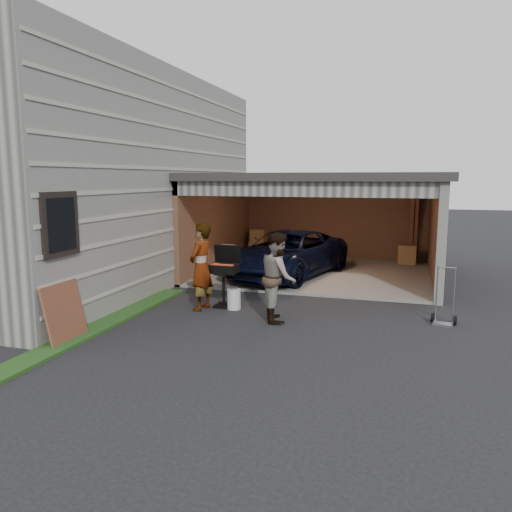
% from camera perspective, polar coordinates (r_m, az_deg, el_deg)
% --- Properties ---
extents(ground, '(80.00, 80.00, 0.00)m').
position_cam_1_polar(ground, '(8.95, -4.73, -9.18)').
color(ground, black).
rests_on(ground, ground).
extents(house, '(7.00, 11.00, 5.50)m').
position_cam_1_polar(house, '(15.02, -20.89, 8.23)').
color(house, '#474744').
rests_on(house, ground).
extents(groundcover_strip, '(0.50, 8.00, 0.06)m').
position_cam_1_polar(groundcover_strip, '(9.19, -20.46, -9.05)').
color(groundcover_strip, '#193814').
rests_on(groundcover_strip, ground).
extents(garage, '(6.80, 6.30, 2.90)m').
position_cam_1_polar(garage, '(14.92, 7.66, 5.34)').
color(garage, '#605E59').
rests_on(garage, ground).
extents(minivan, '(3.12, 4.90, 1.26)m').
position_cam_1_polar(minivan, '(13.94, 3.57, 0.03)').
color(minivan, black).
rests_on(minivan, ground).
extents(woman, '(0.52, 0.72, 1.85)m').
position_cam_1_polar(woman, '(10.57, -6.29, -1.24)').
color(woman, silver).
rests_on(woman, ground).
extents(man, '(0.91, 1.02, 1.75)m').
position_cam_1_polar(man, '(9.75, 2.54, -2.36)').
color(man, '#4A2F1D').
rests_on(man, ground).
extents(bbq_grill, '(0.60, 0.52, 1.33)m').
position_cam_1_polar(bbq_grill, '(10.80, -3.68, -1.70)').
color(bbq_grill, black).
rests_on(bbq_grill, ground).
extents(propane_tank, '(0.35, 0.35, 0.43)m').
position_cam_1_polar(propane_tank, '(10.69, -2.55, -4.95)').
color(propane_tank, silver).
rests_on(propane_tank, ground).
extents(plywood_panel, '(0.26, 0.92, 1.01)m').
position_cam_1_polar(plywood_panel, '(9.12, -21.04, -6.10)').
color(plywood_panel, brown).
rests_on(plywood_panel, ground).
extents(hand_truck, '(0.49, 0.40, 1.12)m').
position_cam_1_polar(hand_truck, '(10.24, 20.67, -6.15)').
color(hand_truck, gray).
rests_on(hand_truck, ground).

